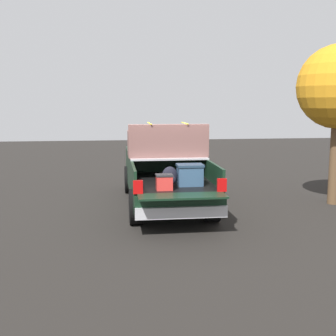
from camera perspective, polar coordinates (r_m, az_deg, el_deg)
The scene contains 2 objects.
ground_plane at distance 11.73m, azimuth -0.38°, elevation -4.87°, with size 40.00×40.00×0.00m, color black.
pickup_truck at distance 11.90m, azimuth -0.59°, elevation 0.07°, with size 6.05×2.06×2.23m.
Camera 1 is at (-11.31, 1.38, 2.76)m, focal length 46.28 mm.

